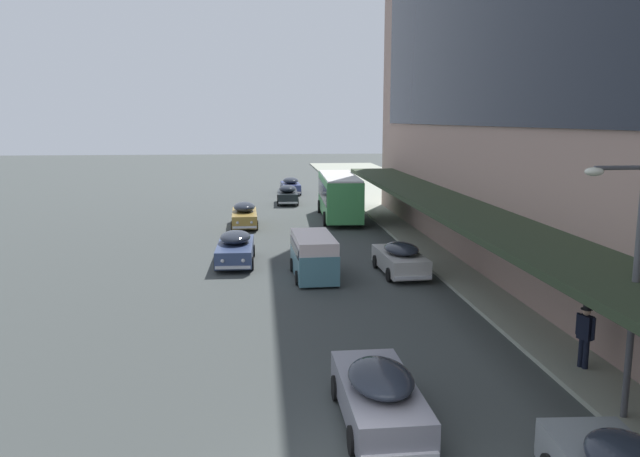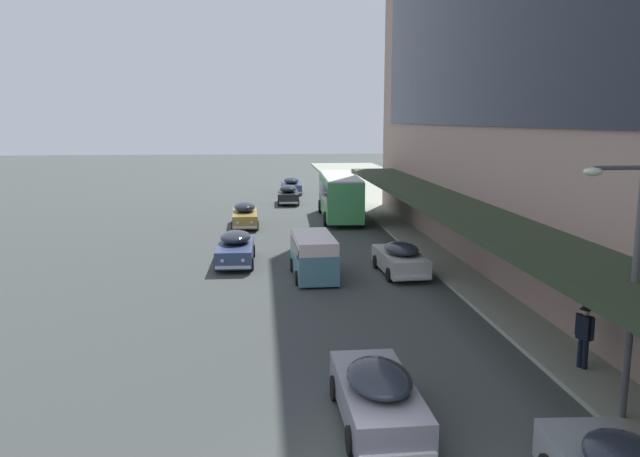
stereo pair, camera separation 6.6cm
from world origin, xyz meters
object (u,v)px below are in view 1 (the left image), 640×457
object	(u,v)px
transit_bus_kerbside_front	(339,194)
sedan_oncoming_rear	(379,394)
sedan_far_back	(235,248)
sedan_lead_mid	(291,186)
street_lamp	(629,271)
vw_van	(313,253)
sedan_lead_near	(288,195)
sedan_trailing_near	(400,258)
pedestrian_at_kerb	(585,333)
sedan_second_mid	(244,215)

from	to	relation	value
transit_bus_kerbside_front	sedan_oncoming_rear	xyz separation A→B (m)	(-2.97, -30.74, -1.09)
sedan_far_back	sedan_lead_mid	xyz separation A→B (m)	(4.26, 29.51, 0.00)
sedan_oncoming_rear	street_lamp	size ratio (longest dim) A/B	0.76
sedan_lead_mid	vw_van	world-z (taller)	vw_van
sedan_lead_near	sedan_trailing_near	bearing A→B (deg)	-80.71
sedan_lead_mid	street_lamp	bearing A→B (deg)	-83.49
sedan_oncoming_rear	pedestrian_at_kerb	size ratio (longest dim) A/B	2.46
sedan_lead_near	sedan_far_back	bearing A→B (deg)	-99.33
sedan_lead_mid	street_lamp	distance (m)	47.73
transit_bus_kerbside_front	sedan_oncoming_rear	distance (m)	30.90
sedan_far_back	sedan_second_mid	world-z (taller)	sedan_second_mid
sedan_second_mid	pedestrian_at_kerb	size ratio (longest dim) A/B	2.68
sedan_lead_mid	sedan_lead_near	size ratio (longest dim) A/B	1.12
sedan_oncoming_rear	sedan_lead_mid	world-z (taller)	sedan_lead_mid
transit_bus_kerbside_front	sedan_lead_mid	bearing A→B (deg)	99.58
sedan_lead_mid	sedan_oncoming_rear	bearing A→B (deg)	-90.32
vw_van	sedan_lead_near	bearing A→B (deg)	90.08
sedan_trailing_near	vw_van	world-z (taller)	vw_van
sedan_trailing_near	pedestrian_at_kerb	size ratio (longest dim) A/B	2.45
transit_bus_kerbside_front	pedestrian_at_kerb	world-z (taller)	transit_bus_kerbside_front
pedestrian_at_kerb	sedan_lead_mid	bearing A→B (deg)	97.87
sedan_far_back	street_lamp	size ratio (longest dim) A/B	0.83
sedan_second_mid	sedan_lead_mid	distance (m)	19.02
transit_bus_kerbside_front	sedan_lead_near	size ratio (longest dim) A/B	2.17
pedestrian_at_kerb	sedan_lead_near	bearing A→B (deg)	100.37
sedan_far_back	street_lamp	xyz separation A→B (m)	(9.66, -17.82, 2.94)
transit_bus_kerbside_front	pedestrian_at_kerb	size ratio (longest dim) A/B	5.15
sedan_lead_mid	pedestrian_at_kerb	size ratio (longest dim) A/B	2.66
vw_van	pedestrian_at_kerb	distance (m)	13.52
sedan_far_back	vw_van	bearing A→B (deg)	-40.70
vw_van	pedestrian_at_kerb	size ratio (longest dim) A/B	2.48
sedan_second_mid	sedan_oncoming_rear	size ratio (longest dim) A/B	1.09
sedan_lead_mid	pedestrian_at_kerb	bearing A→B (deg)	-82.13
transit_bus_kerbside_front	sedan_lead_mid	distance (m)	16.35
sedan_second_mid	street_lamp	bearing A→B (deg)	-71.79
sedan_trailing_near	sedan_lead_mid	distance (m)	32.76
sedan_trailing_near	sedan_second_mid	bearing A→B (deg)	118.32
sedan_oncoming_rear	sedan_second_mid	bearing A→B (deg)	97.65
transit_bus_kerbside_front	sedan_lead_near	bearing A→B (deg)	111.06
sedan_oncoming_rear	sedan_lead_mid	size ratio (longest dim) A/B	0.93
sedan_oncoming_rear	street_lamp	xyz separation A→B (m)	(5.66, -0.50, 2.97)
vw_van	sedan_second_mid	bearing A→B (deg)	103.81
sedan_far_back	pedestrian_at_kerb	size ratio (longest dim) A/B	2.70
sedan_far_back	sedan_trailing_near	xyz separation A→B (m)	(7.75, -3.07, -0.03)
sedan_oncoming_rear	street_lamp	distance (m)	6.41
street_lamp	sedan_lead_mid	bearing A→B (deg)	96.51
sedan_lead_near	pedestrian_at_kerb	world-z (taller)	pedestrian_at_kerb
transit_bus_kerbside_front	sedan_trailing_near	world-z (taller)	transit_bus_kerbside_front
sedan_second_mid	sedan_lead_near	world-z (taller)	sedan_lead_near
transit_bus_kerbside_front	pedestrian_at_kerb	distance (m)	28.51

